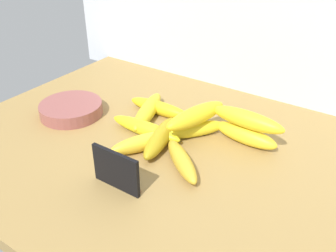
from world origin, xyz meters
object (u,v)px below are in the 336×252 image
banana_6 (245,135)px  banana_9 (196,116)px  banana_0 (160,108)px  banana_8 (247,119)px  fruit_bowl (71,109)px  banana_2 (143,143)px  banana_3 (182,161)px  banana_7 (192,129)px  chalkboard_sign (116,171)px  banana_5 (160,137)px  banana_1 (145,129)px  banana_4 (148,111)px

banana_6 → banana_9: bearing=-157.7°
banana_0 → banana_8: (24.46, -0.01, 4.43)cm
banana_8 → banana_9: banana_8 is taller
banana_8 → fruit_bowl: bearing=-163.0°
banana_2 → banana_3: bearing=-3.8°
banana_7 → banana_9: (0.94, 0.09, 4.07)cm
chalkboard_sign → banana_6: (14.18, 29.06, -1.75)cm
banana_0 → banana_5: bearing=-54.0°
chalkboard_sign → banana_1: size_ratio=0.56×
banana_5 → banana_6: (15.77, 12.01, 0.02)cm
chalkboard_sign → banana_1: (-7.11, 18.60, -2.03)cm
fruit_bowl → banana_1: (22.63, 2.83, 0.18)cm
banana_6 → banana_2: bearing=-138.7°
banana_7 → banana_9: 4.17cm
banana_2 → banana_9: (7.22, 11.39, 4.02)cm
fruit_bowl → banana_9: 34.56cm
fruit_bowl → banana_7: bearing=15.3°
banana_5 → banana_3: bearing=-27.5°
fruit_bowl → banana_1: size_ratio=0.83×
fruit_bowl → banana_1: 22.80cm
banana_7 → fruit_bowl: bearing=-164.7°
banana_5 → banana_7: 8.52cm
banana_1 → banana_5: bearing=-15.7°
banana_4 → banana_6: bearing=7.2°
banana_6 → chalkboard_sign: bearing=-116.0°
banana_9 → banana_7: bearing=-174.5°
chalkboard_sign → banana_6: bearing=64.0°
fruit_bowl → banana_6: (43.92, 13.29, 0.46)cm
banana_2 → banana_7: (6.29, 11.30, -0.05)cm
chalkboard_sign → banana_5: chalkboard_sign is taller
banana_6 → banana_1: bearing=-153.8°
banana_8 → banana_0: bearing=180.0°
fruit_bowl → banana_3: (36.88, -3.26, 0.14)cm
banana_2 → banana_4: 14.87cm
fruit_bowl → banana_4: bearing=29.2°
banana_0 → banana_1: 11.04cm
banana_6 → banana_3: bearing=-113.1°
banana_3 → banana_0: bearing=136.5°
banana_2 → banana_7: same height
banana_0 → banana_5: 14.95cm
banana_7 → banana_8: bearing=21.5°
banana_7 → banana_1: bearing=-148.1°
banana_9 → banana_4: bearing=175.6°
banana_1 → banana_4: 8.60cm
fruit_bowl → banana_3: 37.03cm
banana_3 → banana_4: size_ratio=0.79×
banana_1 → banana_2: (3.27, -5.36, 0.09)cm
banana_5 → banana_9: banana_9 is taller
banana_4 → banana_9: size_ratio=1.11×
banana_3 → banana_4: banana_4 is taller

